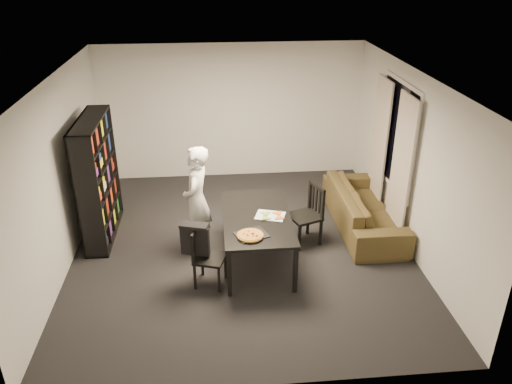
{
  "coord_description": "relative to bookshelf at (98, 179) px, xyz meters",
  "views": [
    {
      "loc": [
        -0.4,
        -6.52,
        4.09
      ],
      "look_at": [
        0.19,
        -0.28,
        1.05
      ],
      "focal_mm": 35.0,
      "sensor_mm": 36.0,
      "label": 1
    }
  ],
  "objects": [
    {
      "name": "dining_table",
      "position": [
        2.35,
        -0.98,
        -0.3
      ],
      "size": [
        0.96,
        1.72,
        0.72
      ],
      "color": "black",
      "rests_on": "room"
    },
    {
      "name": "room",
      "position": [
        2.16,
        -0.6,
        0.35
      ],
      "size": [
        5.01,
        5.51,
        2.61
      ],
      "color": "black",
      "rests_on": "ground"
    },
    {
      "name": "baking_tray",
      "position": [
        2.23,
        -1.49,
        -0.23
      ],
      "size": [
        0.49,
        0.45,
        0.01
      ],
      "primitive_type": "cube",
      "rotation": [
        0.0,
        0.0,
        0.38
      ],
      "color": "black",
      "rests_on": "dining_table"
    },
    {
      "name": "pepperoni_pizza",
      "position": [
        2.21,
        -1.54,
        -0.21
      ],
      "size": [
        0.35,
        0.35,
        0.03
      ],
      "rotation": [
        0.0,
        0.0,
        0.16
      ],
      "color": "olive",
      "rests_on": "dining_table"
    },
    {
      "name": "sofa",
      "position": [
        4.17,
        -0.16,
        -0.62
      ],
      "size": [
        0.87,
        2.23,
        0.65
      ],
      "primitive_type": "imported",
      "rotation": [
        0.0,
        0.0,
        1.57
      ],
      "color": "#3E3719",
      "rests_on": "room"
    },
    {
      "name": "curtain_left",
      "position": [
        4.56,
        -0.52,
        0.2
      ],
      "size": [
        0.03,
        0.7,
        2.25
      ],
      "primitive_type": "cube",
      "color": "beige",
      "rests_on": "room"
    },
    {
      "name": "pizza_slices",
      "position": [
        2.56,
        -1.01,
        -0.22
      ],
      "size": [
        0.41,
        0.36,
        0.01
      ],
      "primitive_type": null,
      "rotation": [
        0.0,
        0.0,
        0.13
      ],
      "color": "gold",
      "rests_on": "dining_table"
    },
    {
      "name": "draped_jacket",
      "position": [
        1.48,
        -1.45,
        -0.26
      ],
      "size": [
        0.4,
        0.26,
        0.46
      ],
      "rotation": [
        0.0,
        0.0,
        1.28
      ],
      "color": "black",
      "rests_on": "chair_left"
    },
    {
      "name": "curtain_right",
      "position": [
        4.56,
        0.52,
        0.2
      ],
      "size": [
        0.03,
        0.7,
        2.25
      ],
      "primitive_type": "cube",
      "color": "beige",
      "rests_on": "room"
    },
    {
      "name": "window_pane",
      "position": [
        4.64,
        -0.0,
        0.55
      ],
      "size": [
        0.02,
        1.4,
        1.6
      ],
      "primitive_type": "cube",
      "color": "black",
      "rests_on": "room"
    },
    {
      "name": "chair_right",
      "position": [
        3.2,
        -0.54,
        -0.42
      ],
      "size": [
        0.56,
        0.56,
        0.94
      ],
      "rotation": [
        0.0,
        0.0,
        -1.21
      ],
      "color": "black",
      "rests_on": "room"
    },
    {
      "name": "window_frame",
      "position": [
        4.64,
        -0.0,
        0.55
      ],
      "size": [
        0.03,
        1.52,
        1.72
      ],
      "primitive_type": "cube",
      "color": "white",
      "rests_on": "room"
    },
    {
      "name": "person",
      "position": [
        1.51,
        -0.62,
        -0.12
      ],
      "size": [
        0.51,
        0.67,
        1.65
      ],
      "primitive_type": "imported",
      "rotation": [
        0.0,
        0.0,
        -1.77
      ],
      "color": "silver",
      "rests_on": "room"
    },
    {
      "name": "chair_left",
      "position": [
        1.59,
        -1.48,
        -0.48
      ],
      "size": [
        0.48,
        0.48,
        0.83
      ],
      "rotation": [
        0.0,
        0.0,
        1.28
      ],
      "color": "black",
      "rests_on": "room"
    },
    {
      "name": "kitchen_towel",
      "position": [
        2.54,
        -0.99,
        -0.23
      ],
      "size": [
        0.47,
        0.41,
        0.01
      ],
      "primitive_type": "cube",
      "rotation": [
        0.0,
        0.0,
        -0.32
      ],
      "color": "white",
      "rests_on": "dining_table"
    },
    {
      "name": "bookshelf",
      "position": [
        0.0,
        0.0,
        0.0
      ],
      "size": [
        0.35,
        1.5,
        1.9
      ],
      "primitive_type": "cube",
      "color": "black",
      "rests_on": "room"
    }
  ]
}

